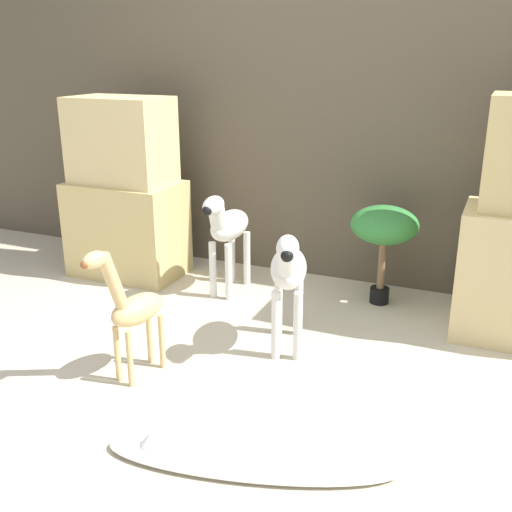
% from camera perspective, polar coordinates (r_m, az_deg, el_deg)
% --- Properties ---
extents(ground_plane, '(14.00, 14.00, 0.00)m').
position_cam_1_polar(ground_plane, '(2.67, -4.00, -13.39)').
color(ground_plane, beige).
extents(wall_back, '(6.40, 0.08, 2.20)m').
position_cam_1_polar(wall_back, '(3.81, 7.32, 13.96)').
color(wall_back, brown).
rests_on(wall_back, ground_plane).
extents(rock_pillar_left, '(0.72, 0.45, 1.16)m').
position_cam_1_polar(rock_pillar_left, '(3.99, -12.36, 5.67)').
color(rock_pillar_left, '#D1B775').
rests_on(rock_pillar_left, ground_plane).
extents(zebra_right, '(0.29, 0.52, 0.65)m').
position_cam_1_polar(zebra_right, '(2.88, 3.09, -1.49)').
color(zebra_right, silver).
rests_on(zebra_right, ground_plane).
extents(zebra_left, '(0.18, 0.51, 0.65)m').
position_cam_1_polar(zebra_left, '(3.60, -2.80, 2.70)').
color(zebra_left, silver).
rests_on(zebra_left, ground_plane).
extents(giraffe_figurine, '(0.19, 0.43, 0.66)m').
position_cam_1_polar(giraffe_figurine, '(2.71, -11.78, -4.74)').
color(giraffe_figurine, tan).
rests_on(giraffe_figurine, ground_plane).
extents(potted_palm_front, '(0.39, 0.39, 0.59)m').
position_cam_1_polar(potted_palm_front, '(3.50, 12.12, 2.63)').
color(potted_palm_front, black).
rests_on(potted_palm_front, ground_plane).
extents(surfboard, '(1.12, 0.54, 0.08)m').
position_cam_1_polar(surfboard, '(2.31, -0.79, -18.53)').
color(surfboard, silver).
rests_on(surfboard, ground_plane).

